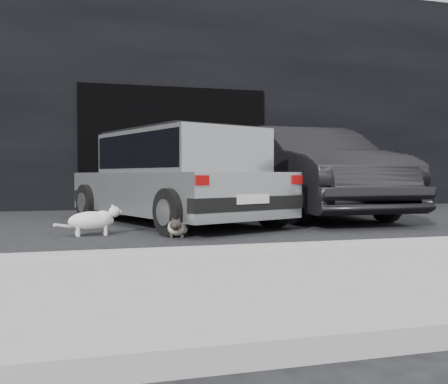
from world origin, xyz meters
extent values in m
plane|color=black|center=(0.00, 0.00, 0.00)|extent=(80.00, 80.00, 0.00)
cube|color=black|center=(1.00, 6.00, 2.50)|extent=(34.00, 4.00, 5.00)
cube|color=black|center=(1.00, 3.99, 1.30)|extent=(4.00, 0.10, 2.60)
cube|color=#989792|center=(1.00, -2.60, 0.06)|extent=(18.00, 0.25, 0.12)
cube|color=#989792|center=(1.00, -3.80, 0.06)|extent=(18.00, 2.20, 0.11)
cube|color=#A7AAAC|center=(0.43, 0.75, 0.47)|extent=(2.89, 4.06, 0.59)
cube|color=#A7AAAC|center=(0.50, 0.57, 1.06)|extent=(2.26, 2.83, 0.59)
cube|color=black|center=(0.50, 0.57, 1.06)|extent=(2.23, 2.75, 0.48)
cube|color=black|center=(1.08, -0.92, 0.38)|extent=(1.61, 0.75, 0.17)
cube|color=black|center=(-0.23, 2.41, 0.38)|extent=(1.61, 0.75, 0.17)
cube|color=silver|center=(1.11, -0.99, 0.44)|extent=(0.47, 0.19, 0.11)
cube|color=#8C0707|center=(0.43, -1.25, 0.67)|extent=(0.17, 0.09, 0.11)
cube|color=#8C0707|center=(1.79, -0.72, 0.67)|extent=(0.17, 0.09, 0.11)
cube|color=black|center=(0.50, 0.57, 1.36)|extent=(2.17, 2.60, 0.03)
cylinder|color=black|center=(0.16, -0.79, 0.29)|extent=(0.40, 0.61, 0.57)
cylinder|color=slate|center=(0.05, -0.83, 0.29)|extent=(0.13, 0.30, 0.31)
cylinder|color=black|center=(1.67, -0.20, 0.29)|extent=(0.40, 0.61, 0.57)
cylinder|color=slate|center=(1.77, -0.15, 0.29)|extent=(0.13, 0.30, 0.31)
cylinder|color=black|center=(-0.79, 1.65, 0.29)|extent=(0.40, 0.61, 0.57)
cylinder|color=slate|center=(-0.90, 1.61, 0.29)|extent=(0.13, 0.30, 0.31)
cylinder|color=black|center=(0.71, 2.24, 0.29)|extent=(0.40, 0.61, 0.57)
cylinder|color=slate|center=(0.82, 2.28, 0.29)|extent=(0.13, 0.30, 0.31)
imported|color=black|center=(2.89, 1.44, 0.79)|extent=(1.68, 4.78, 1.57)
ellipsoid|color=beige|center=(0.23, -0.85, 0.11)|extent=(0.38, 0.54, 0.19)
ellipsoid|color=beige|center=(0.19, -0.96, 0.13)|extent=(0.26, 0.26, 0.18)
ellipsoid|color=black|center=(0.16, -1.09, 0.16)|extent=(0.17, 0.16, 0.12)
sphere|color=black|center=(0.14, -1.14, 0.16)|extent=(0.06, 0.06, 0.06)
cone|color=black|center=(0.20, -1.08, 0.22)|extent=(0.06, 0.07, 0.07)
cone|color=black|center=(0.13, -1.06, 0.22)|extent=(0.06, 0.07, 0.07)
cylinder|color=black|center=(0.25, -1.00, 0.03)|extent=(0.04, 0.04, 0.06)
cylinder|color=black|center=(0.13, -0.97, 0.03)|extent=(0.04, 0.04, 0.06)
cylinder|color=black|center=(0.33, -0.73, 0.03)|extent=(0.04, 0.04, 0.06)
cylinder|color=black|center=(0.21, -0.69, 0.03)|extent=(0.04, 0.04, 0.06)
cylinder|color=black|center=(0.30, -0.59, 0.07)|extent=(0.05, 0.27, 0.08)
ellipsoid|color=silver|center=(-0.76, -0.45, 0.17)|extent=(0.57, 0.34, 0.23)
ellipsoid|color=silver|center=(-0.63, -0.43, 0.20)|extent=(0.26, 0.26, 0.20)
ellipsoid|color=silver|center=(-0.49, -0.42, 0.28)|extent=(0.15, 0.17, 0.14)
sphere|color=silver|center=(-0.43, -0.41, 0.27)|extent=(0.06, 0.06, 0.06)
cone|color=silver|center=(-0.51, -0.38, 0.34)|extent=(0.07, 0.06, 0.07)
cone|color=silver|center=(-0.50, -0.46, 0.34)|extent=(0.07, 0.06, 0.07)
cylinder|color=silver|center=(-0.61, -0.36, 0.07)|extent=(0.04, 0.04, 0.13)
cylinder|color=silver|center=(-0.59, -0.50, 0.07)|extent=(0.04, 0.04, 0.13)
cylinder|color=silver|center=(-0.93, -0.41, 0.07)|extent=(0.04, 0.04, 0.13)
cylinder|color=silver|center=(-0.91, -0.54, 0.07)|extent=(0.04, 0.04, 0.13)
cylinder|color=silver|center=(-1.05, -0.49, 0.12)|extent=(0.28, 0.17, 0.09)
ellipsoid|color=gray|center=(-0.85, -0.49, 0.20)|extent=(0.21, 0.17, 0.10)
camera|label=1|loc=(-0.78, -6.63, 0.73)|focal=40.00mm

